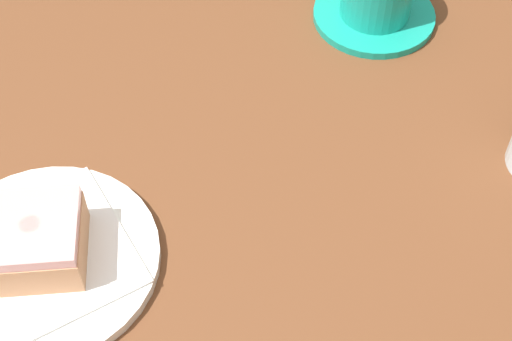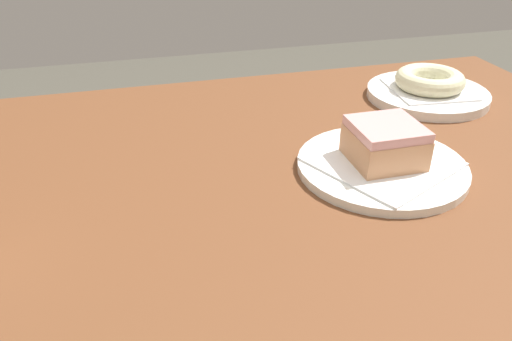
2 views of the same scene
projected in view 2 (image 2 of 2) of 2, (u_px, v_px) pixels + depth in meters
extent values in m
cube|color=brown|center=(327.00, 201.00, 0.60)|extent=(0.98, 0.79, 0.04)
cylinder|color=brown|center=(427.00, 238.00, 1.15)|extent=(0.05, 0.05, 0.71)
cylinder|color=brown|center=(60.00, 304.00, 0.97)|extent=(0.05, 0.05, 0.71)
cylinder|color=white|center=(381.00, 166.00, 0.62)|extent=(0.21, 0.21, 0.01)
cube|color=white|center=(382.00, 161.00, 0.62)|extent=(0.20, 0.20, 0.00)
cube|color=tan|center=(384.00, 147.00, 0.61)|extent=(0.08, 0.08, 0.04)
cube|color=#E19F9B|center=(387.00, 128.00, 0.60)|extent=(0.08, 0.08, 0.01)
cylinder|color=tan|center=(387.00, 126.00, 0.59)|extent=(0.02, 0.02, 0.00)
cylinder|color=white|center=(427.00, 94.00, 0.83)|extent=(0.20, 0.20, 0.02)
cube|color=white|center=(428.00, 89.00, 0.82)|extent=(0.13, 0.13, 0.00)
torus|color=beige|center=(430.00, 80.00, 0.81)|extent=(0.11, 0.11, 0.03)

